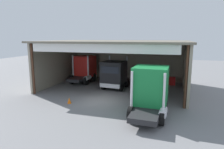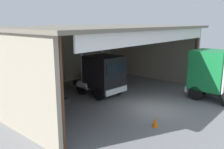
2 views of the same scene
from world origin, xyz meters
The scene contains 8 objects.
ground_plane centered at (0.00, 0.00, 0.00)m, with size 80.00×80.00×0.00m, color slate.
workshop_shed centered at (0.00, 6.28, 3.88)m, with size 16.13×11.26×5.53m.
truck_red_center_right_bay centered at (-4.91, 7.02, 1.82)m, with size 2.61×4.75×3.65m.
truck_black_left_bay centered at (-0.02, 4.72, 1.75)m, with size 2.69×4.54×3.73m.
truck_green_center_left_bay centered at (4.88, -2.27, 1.97)m, with size 2.71×4.89×3.74m.
oil_drum centered at (2.72, 9.71, 0.47)m, with size 0.58×0.58×0.93m, color #B21E19.
tool_cart centered at (6.32, 8.74, 0.50)m, with size 0.90×0.60×1.00m, color red.
traffic_cone centered at (-2.42, -1.60, 0.28)m, with size 0.36×0.36×0.56m, color orange.
Camera 2 is at (-13.46, -7.87, 5.85)m, focal length 37.79 mm.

